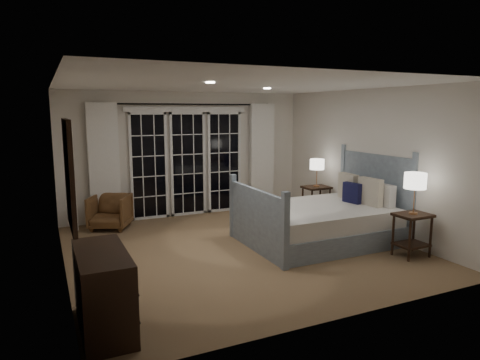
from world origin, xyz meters
name	(u,v)px	position (x,y,z in m)	size (l,w,h in m)	color
floor	(239,249)	(0.00, 0.00, 0.00)	(5.00, 5.00, 0.00)	olive
ceiling	(239,85)	(0.00, 0.00, 2.50)	(5.00, 5.00, 0.00)	white
wall_left	(60,180)	(-2.50, 0.00, 1.25)	(0.02, 5.00, 2.50)	silver
wall_right	(368,161)	(2.50, 0.00, 1.25)	(0.02, 5.00, 2.50)	silver
wall_back	(187,154)	(0.00, 2.50, 1.25)	(5.00, 0.02, 2.50)	silver
wall_front	(345,200)	(0.00, -2.50, 1.25)	(5.00, 0.02, 2.50)	silver
french_doors	(188,162)	(0.00, 2.46, 1.09)	(2.50, 0.04, 2.20)	black
curtain_rod	(188,104)	(0.00, 2.40, 2.25)	(0.03, 0.03, 3.50)	black
curtain_left	(104,164)	(-1.65, 2.38, 1.15)	(0.55, 0.10, 2.25)	white
curtain_right	(262,156)	(1.65, 2.38, 1.15)	(0.55, 0.10, 2.25)	white
downlight_a	(267,88)	(0.80, 0.60, 2.49)	(0.12, 0.12, 0.01)	white
downlight_b	(210,83)	(-0.60, -0.40, 2.49)	(0.12, 0.12, 0.01)	white
bed	(322,221)	(1.41, -0.20, 0.34)	(2.37, 1.71, 1.39)	#889AA4
nightstand_left	(412,228)	(2.16, -1.38, 0.42)	(0.49, 0.39, 0.64)	black
nightstand_right	(316,197)	(2.18, 1.07, 0.43)	(0.50, 0.40, 0.65)	black
lamp_left	(415,181)	(2.16, -1.38, 1.12)	(0.31, 0.31, 0.60)	#C0804C
lamp_right	(317,165)	(2.18, 1.07, 1.08)	(0.28, 0.28, 0.54)	#C0804C
armchair	(110,212)	(-1.63, 2.05, 0.31)	(0.66, 0.68, 0.62)	brown
dresser	(103,290)	(-2.23, -1.68, 0.39)	(0.47, 1.11, 0.79)	black
mirror	(70,175)	(-2.47, -1.68, 1.55)	(0.05, 0.85, 1.00)	black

